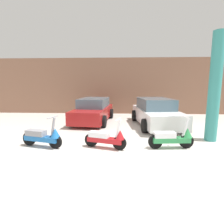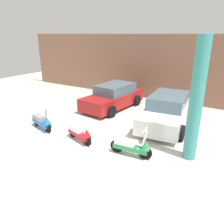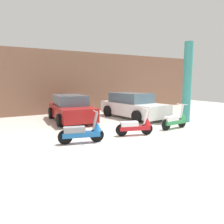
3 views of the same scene
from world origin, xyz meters
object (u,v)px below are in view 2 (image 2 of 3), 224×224
(car_rear_left, at_px, (113,97))
(scooter_front_center, at_px, (132,146))
(scooter_front_left, at_px, (42,121))
(scooter_front_right, at_px, (80,133))
(support_column_side, at_px, (196,102))
(car_rear_center, at_px, (167,111))

(car_rear_left, bearing_deg, scooter_front_center, 44.14)
(scooter_front_center, bearing_deg, scooter_front_left, 176.24)
(scooter_front_right, distance_m, support_column_side, 4.15)
(scooter_front_left, bearing_deg, scooter_front_center, 15.43)
(car_rear_left, distance_m, car_rear_center, 3.32)
(support_column_side, bearing_deg, car_rear_left, 147.26)
(scooter_front_left, height_order, scooter_front_center, scooter_front_left)
(scooter_front_right, height_order, car_rear_center, car_rear_center)
(scooter_front_left, bearing_deg, car_rear_left, 90.13)
(scooter_front_left, height_order, car_rear_center, car_rear_center)
(scooter_front_left, xyz_separation_m, car_rear_left, (1.02, 4.04, 0.25))
(scooter_front_left, distance_m, car_rear_center, 5.36)
(scooter_front_left, relative_size, car_rear_left, 0.37)
(scooter_front_right, relative_size, car_rear_center, 0.34)
(scooter_front_right, bearing_deg, scooter_front_left, -164.36)
(scooter_front_center, xyz_separation_m, car_rear_left, (-3.15, 3.95, 0.25))
(car_rear_left, height_order, car_rear_center, car_rear_center)
(scooter_front_center, height_order, car_rear_left, car_rear_left)
(scooter_front_left, distance_m, scooter_front_right, 2.07)
(scooter_front_right, distance_m, car_rear_center, 3.96)
(scooter_front_center, xyz_separation_m, support_column_side, (1.61, 0.89, 1.54))
(scooter_front_center, distance_m, support_column_side, 2.40)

